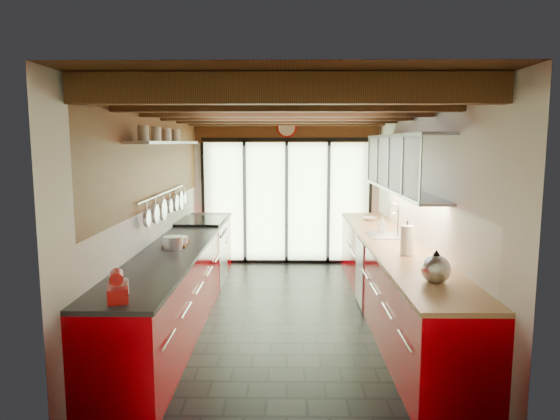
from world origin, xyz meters
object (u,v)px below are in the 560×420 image
object	(u,v)px
kettle	(436,267)
soap_bottle	(382,224)
stand_mixer	(118,288)
paper_towel	(407,241)
bowl	(370,219)

from	to	relation	value
kettle	soap_bottle	size ratio (longest dim) A/B	1.58
stand_mixer	paper_towel	distance (m)	2.98
paper_towel	kettle	bearing A→B (deg)	-90.00
kettle	stand_mixer	bearing A→B (deg)	-168.35
stand_mixer	soap_bottle	world-z (taller)	stand_mixer
kettle	paper_towel	world-z (taller)	paper_towel
paper_towel	bowl	xyz separation A→B (m)	(0.00, 2.37, -0.13)
kettle	bowl	distance (m)	3.39
soap_bottle	bowl	distance (m)	1.00
stand_mixer	paper_towel	world-z (taller)	paper_towel
paper_towel	bowl	bearing A→B (deg)	90.00
soap_bottle	bowl	size ratio (longest dim) A/B	0.98
kettle	paper_towel	distance (m)	1.02
stand_mixer	soap_bottle	bearing A→B (deg)	48.93
paper_towel	soap_bottle	xyz separation A→B (m)	(0.00, 1.37, -0.05)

